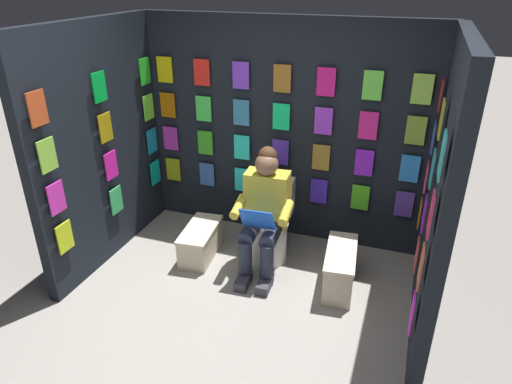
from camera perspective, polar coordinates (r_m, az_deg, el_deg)
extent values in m
plane|color=gray|center=(3.73, -5.71, -18.27)|extent=(30.00, 30.00, 0.00)
cube|color=black|center=(4.65, 3.41, 7.40)|extent=(2.97, 0.10, 2.24)
cube|color=#8F9B13|center=(5.25, -10.25, 2.78)|extent=(0.17, 0.01, 0.26)
cube|color=#2F59A4|center=(5.06, -6.12, 2.18)|extent=(0.17, 0.01, 0.26)
cube|color=#1DDADB|center=(4.91, -1.72, 1.53)|extent=(0.17, 0.01, 0.26)
cube|color=#A2A20C|center=(4.78, 2.95, 0.83)|extent=(0.17, 0.01, 0.26)
cube|color=#371EB4|center=(4.69, 7.82, 0.09)|extent=(0.17, 0.01, 0.26)
cube|color=#44B519|center=(4.64, 12.84, -0.67)|extent=(0.17, 0.01, 0.26)
cube|color=#4C2F9D|center=(4.62, 17.95, -1.44)|extent=(0.17, 0.01, 0.26)
cube|color=#A12A9A|center=(5.12, -10.57, 6.58)|extent=(0.17, 0.01, 0.26)
cube|color=green|center=(4.93, -6.32, 6.11)|extent=(0.17, 0.01, 0.26)
cube|color=#21E7DB|center=(4.77, -1.77, 5.57)|extent=(0.17, 0.01, 0.26)
cube|color=#4628B6|center=(4.64, 3.05, 4.96)|extent=(0.17, 0.01, 0.26)
cube|color=olive|center=(4.55, 8.10, 4.28)|extent=(0.17, 0.01, 0.26)
cube|color=#8318E0|center=(4.49, 13.30, 3.54)|extent=(0.17, 0.01, 0.26)
cube|color=#257FDB|center=(4.47, 18.59, 2.76)|extent=(0.17, 0.01, 0.26)
cube|color=#A55609|center=(5.01, -10.92, 10.57)|extent=(0.17, 0.01, 0.26)
cube|color=#3FDA4A|center=(4.81, -6.54, 10.25)|extent=(0.17, 0.01, 0.26)
cube|color=teal|center=(4.65, -1.84, 9.84)|extent=(0.17, 0.01, 0.26)
cube|color=#0FE17C|center=(4.52, 3.16, 9.33)|extent=(0.17, 0.01, 0.26)
cube|color=#9433E3|center=(4.42, 8.40, 8.73)|extent=(0.17, 0.01, 0.26)
cube|color=#DA1C85|center=(4.37, 13.80, 8.02)|extent=(0.17, 0.01, 0.26)
cube|color=olive|center=(4.35, 19.27, 7.23)|extent=(0.17, 0.01, 0.26)
cube|color=#D8BE0D|center=(4.93, -11.28, 14.71)|extent=(0.17, 0.01, 0.26)
cube|color=red|center=(4.73, -6.77, 14.56)|extent=(0.17, 0.01, 0.26)
cube|color=#6F38D7|center=(4.56, -1.90, 14.30)|extent=(0.17, 0.01, 0.26)
cube|color=#925E1F|center=(4.43, 3.28, 13.92)|extent=(0.17, 0.01, 0.26)
cube|color=#D0157C|center=(4.33, 8.72, 13.40)|extent=(0.17, 0.01, 0.26)
cube|color=#60D63F|center=(4.27, 14.33, 12.73)|extent=(0.17, 0.01, 0.26)
cube|color=#90D448|center=(4.25, 20.01, 11.94)|extent=(0.17, 0.01, 0.26)
cube|color=black|center=(3.61, 21.95, -0.21)|extent=(0.10, 1.81, 2.24)
cube|color=#C87812|center=(4.50, 19.71, -2.50)|extent=(0.01, 0.17, 0.26)
cube|color=#E5484C|center=(3.87, 19.35, -7.37)|extent=(0.01, 0.17, 0.26)
cube|color=#E127DE|center=(3.27, 18.84, -14.09)|extent=(0.01, 0.17, 0.26)
cube|color=#DF446F|center=(4.35, 20.43, 1.79)|extent=(0.01, 0.17, 0.26)
cube|color=purple|center=(3.69, 20.18, -2.55)|extent=(0.01, 0.17, 0.26)
cube|color=#CF6040|center=(3.05, 19.83, -8.74)|extent=(0.01, 0.17, 0.26)
cube|color=#3351AD|center=(4.22, 21.20, 6.37)|extent=(0.01, 0.17, 0.26)
cube|color=teal|center=(3.53, 21.09, 2.72)|extent=(0.01, 0.17, 0.26)
cube|color=#E02D60|center=(2.87, 20.93, -2.63)|extent=(0.01, 0.17, 0.26)
cube|color=maroon|center=(4.12, 22.03, 11.19)|extent=(0.01, 0.17, 0.26)
cube|color=#9E9826|center=(3.42, 22.08, 8.42)|extent=(0.01, 0.17, 0.26)
cube|color=teal|center=(2.72, 22.15, 4.22)|extent=(0.01, 0.17, 0.26)
cube|color=black|center=(4.51, -18.77, 5.43)|extent=(0.10, 1.81, 2.24)
cube|color=#C7E01D|center=(4.19, -22.70, -5.21)|extent=(0.01, 0.17, 0.26)
cube|color=#3BB667|center=(4.67, -16.99, -1.00)|extent=(0.01, 0.17, 0.26)
cube|color=#09A79C|center=(5.21, -12.42, 2.40)|extent=(0.01, 0.17, 0.26)
cube|color=#D52EB4|center=(4.03, -23.58, -0.70)|extent=(0.01, 0.17, 0.26)
cube|color=#E41FA8|center=(4.53, -17.59, 3.18)|extent=(0.01, 0.17, 0.26)
cube|color=#1085A3|center=(5.08, -12.81, 6.23)|extent=(0.01, 0.17, 0.26)
cube|color=#8DCF42|center=(3.89, -24.54, 4.17)|extent=(0.01, 0.17, 0.26)
cube|color=#AA8C12|center=(4.40, -18.23, 7.61)|extent=(0.01, 0.17, 0.26)
cube|color=#6FE73D|center=(4.97, -13.23, 10.23)|extent=(0.01, 0.17, 0.26)
cube|color=#C14922|center=(3.78, -25.57, 9.36)|extent=(0.01, 0.17, 0.26)
cube|color=#0AAB38|center=(4.31, -18.92, 12.26)|extent=(0.01, 0.17, 0.26)
cube|color=green|center=(4.89, -13.68, 14.40)|extent=(0.01, 0.17, 0.26)
cylinder|color=white|center=(4.51, 1.45, -6.13)|extent=(0.38, 0.38, 0.40)
cylinder|color=white|center=(4.40, 1.48, -3.79)|extent=(0.41, 0.41, 0.02)
cube|color=white|center=(4.55, 2.32, -0.38)|extent=(0.39, 0.21, 0.36)
cylinder|color=white|center=(4.47, 2.05, -0.87)|extent=(0.39, 0.10, 0.39)
cube|color=gold|center=(4.25, 1.39, -0.79)|extent=(0.41, 0.25, 0.52)
sphere|color=brown|center=(4.08, 1.34, 3.48)|extent=(0.21, 0.21, 0.21)
sphere|color=#472D19|center=(4.08, 1.45, 4.52)|extent=(0.17, 0.17, 0.17)
cylinder|color=#23283D|center=(4.18, 1.99, -5.15)|extent=(0.18, 0.41, 0.15)
cylinder|color=#23283D|center=(4.22, -0.65, -4.77)|extent=(0.18, 0.41, 0.15)
cylinder|color=#23283D|center=(4.16, 1.34, -9.07)|extent=(0.12, 0.12, 0.42)
cylinder|color=#23283D|center=(4.20, -1.33, -8.65)|extent=(0.12, 0.12, 0.42)
cube|color=#33333D|center=(4.21, 1.10, -11.39)|extent=(0.13, 0.27, 0.09)
cube|color=#33333D|center=(4.25, -1.55, -10.94)|extent=(0.13, 0.27, 0.09)
cylinder|color=gold|center=(4.06, 3.75, -2.60)|extent=(0.11, 0.31, 0.13)
cylinder|color=gold|center=(4.16, -2.17, -1.81)|extent=(0.11, 0.31, 0.13)
cube|color=blue|center=(3.98, 0.15, -3.45)|extent=(0.31, 0.15, 0.23)
cube|color=beige|center=(4.62, -6.90, -6.35)|extent=(0.33, 0.62, 0.29)
cube|color=beige|center=(4.53, -7.00, -4.66)|extent=(0.35, 0.64, 0.03)
cube|color=beige|center=(4.22, 10.37, -9.57)|extent=(0.31, 0.66, 0.35)
cube|color=beige|center=(4.12, 10.58, -7.43)|extent=(0.33, 0.69, 0.03)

